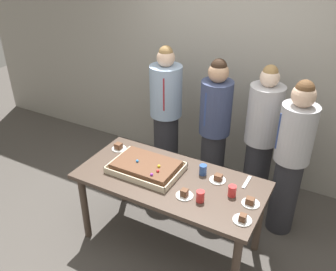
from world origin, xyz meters
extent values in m
plane|color=#4C4742|center=(0.00, 0.00, 0.00)|extent=(12.00, 12.00, 0.00)
cube|color=#9E998E|center=(0.00, 1.60, 1.50)|extent=(8.00, 0.12, 3.00)
cube|color=#47382D|center=(0.00, 0.00, 0.77)|extent=(1.72, 0.82, 0.04)
cylinder|color=#47382D|center=(-0.78, -0.33, 0.37)|extent=(0.07, 0.07, 0.75)
cylinder|color=#47382D|center=(0.78, -0.33, 0.37)|extent=(0.07, 0.07, 0.75)
cylinder|color=#47382D|center=(-0.78, 0.33, 0.37)|extent=(0.07, 0.07, 0.75)
cylinder|color=#47382D|center=(0.78, 0.33, 0.37)|extent=(0.07, 0.07, 0.75)
cube|color=beige|center=(-0.26, 0.01, 0.79)|extent=(0.65, 0.45, 0.01)
cube|color=beige|center=(-0.26, -0.21, 0.82)|extent=(0.65, 0.01, 0.05)
cube|color=beige|center=(-0.26, 0.23, 0.82)|extent=(0.65, 0.01, 0.05)
cube|color=beige|center=(-0.58, 0.01, 0.82)|extent=(0.01, 0.45, 0.05)
cube|color=beige|center=(0.06, 0.01, 0.82)|extent=(0.01, 0.45, 0.05)
cube|color=brown|center=(-0.26, 0.01, 0.84)|extent=(0.58, 0.38, 0.08)
sphere|color=yellow|center=(-0.12, 0.00, 0.88)|extent=(0.03, 0.03, 0.03)
sphere|color=red|center=(-0.09, -0.07, 0.88)|extent=(0.03, 0.03, 0.03)
sphere|color=#2D84E0|center=(-0.34, -0.02, 0.88)|extent=(0.03, 0.03, 0.03)
sphere|color=purple|center=(-0.11, -0.14, 0.88)|extent=(0.03, 0.03, 0.03)
cylinder|color=white|center=(0.75, 0.01, 0.79)|extent=(0.15, 0.15, 0.01)
cube|color=brown|center=(0.75, 0.00, 0.82)|extent=(0.07, 0.06, 0.06)
cylinder|color=white|center=(-0.71, 0.20, 0.79)|extent=(0.15, 0.15, 0.01)
cube|color=brown|center=(-0.71, 0.19, 0.83)|extent=(0.07, 0.06, 0.06)
cylinder|color=white|center=(0.76, -0.21, 0.79)|extent=(0.15, 0.15, 0.01)
cube|color=brown|center=(0.76, -0.22, 0.83)|extent=(0.05, 0.05, 0.06)
cylinder|color=white|center=(0.39, 0.18, 0.79)|extent=(0.15, 0.15, 0.01)
cube|color=brown|center=(0.40, 0.18, 0.82)|extent=(0.07, 0.06, 0.06)
cylinder|color=white|center=(0.23, -0.16, 0.79)|extent=(0.15, 0.15, 0.01)
cube|color=brown|center=(0.23, -0.17, 0.83)|extent=(0.06, 0.06, 0.06)
cylinder|color=red|center=(0.58, 0.04, 0.84)|extent=(0.07, 0.07, 0.10)
cylinder|color=#2D5199|center=(0.23, 0.21, 0.84)|extent=(0.07, 0.07, 0.10)
cylinder|color=red|center=(0.37, -0.16, 0.84)|extent=(0.07, 0.07, 0.10)
cube|color=silver|center=(0.63, 0.28, 0.79)|extent=(0.03, 0.20, 0.01)
cylinder|color=#28282D|center=(0.91, 0.75, 0.43)|extent=(0.27, 0.27, 0.85)
cylinder|color=#B2B2B7|center=(0.91, 0.75, 1.13)|extent=(0.33, 0.33, 0.56)
cube|color=navy|center=(0.78, 0.66, 1.16)|extent=(0.04, 0.02, 0.36)
sphere|color=beige|center=(0.91, 0.75, 1.51)|extent=(0.22, 0.22, 0.22)
sphere|color=brown|center=(0.91, 0.75, 1.57)|extent=(0.17, 0.17, 0.17)
cylinder|color=#28282D|center=(0.03, 0.98, 0.40)|extent=(0.28, 0.28, 0.80)
cylinder|color=#384266|center=(0.03, 0.98, 1.10)|extent=(0.34, 0.34, 0.60)
cube|color=navy|center=(-0.02, 0.82, 1.13)|extent=(0.04, 0.02, 0.38)
sphere|color=tan|center=(0.03, 0.98, 1.50)|extent=(0.22, 0.22, 0.22)
sphere|color=black|center=(0.03, 0.98, 1.56)|extent=(0.17, 0.17, 0.17)
cylinder|color=#28282D|center=(-0.60, 1.00, 0.43)|extent=(0.30, 0.30, 0.86)
cylinder|color=#93ADCC|center=(-0.60, 1.00, 1.16)|extent=(0.37, 0.37, 0.60)
cube|color=maroon|center=(-0.54, 0.84, 1.19)|extent=(0.04, 0.02, 0.38)
sphere|color=beige|center=(-0.60, 1.00, 1.55)|extent=(0.20, 0.20, 0.20)
sphere|color=olive|center=(-0.60, 1.00, 1.61)|extent=(0.16, 0.16, 0.16)
cylinder|color=#28282D|center=(0.53, 1.04, 0.40)|extent=(0.28, 0.28, 0.80)
cylinder|color=#B2B2B7|center=(0.53, 1.04, 1.11)|extent=(0.36, 0.36, 0.63)
sphere|color=beige|center=(0.53, 1.04, 1.51)|extent=(0.19, 0.19, 0.19)
sphere|color=olive|center=(0.53, 1.04, 1.57)|extent=(0.15, 0.15, 0.15)
camera|label=1|loc=(1.28, -2.38, 2.76)|focal=38.96mm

